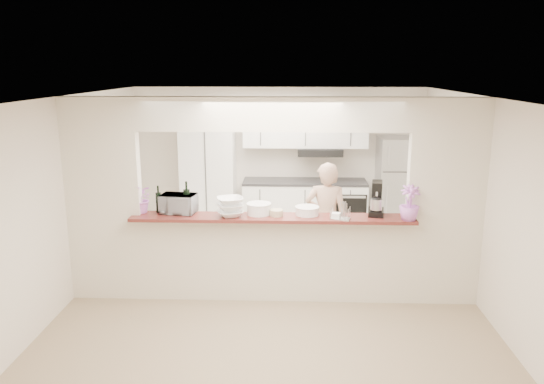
# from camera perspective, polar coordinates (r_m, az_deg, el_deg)

# --- Properties ---
(floor) EXTENTS (6.00, 6.00, 0.00)m
(floor) POSITION_cam_1_polar(r_m,az_deg,el_deg) (6.78, 0.04, -11.39)
(floor) COLOR #9D836A
(floor) RESTS_ON ground
(tile_overlay) EXTENTS (5.00, 2.90, 0.01)m
(tile_overlay) POSITION_cam_1_polar(r_m,az_deg,el_deg) (8.21, 0.46, -6.83)
(tile_overlay) COLOR silver
(tile_overlay) RESTS_ON floor
(partition) EXTENTS (5.00, 0.15, 2.50)m
(partition) POSITION_cam_1_polar(r_m,az_deg,el_deg) (6.31, 0.04, 0.94)
(partition) COLOR silver
(partition) RESTS_ON floor
(bar_counter) EXTENTS (3.40, 0.38, 1.09)m
(bar_counter) POSITION_cam_1_polar(r_m,az_deg,el_deg) (6.56, 0.04, -6.83)
(bar_counter) COLOR silver
(bar_counter) RESTS_ON floor
(kitchen_cabinets) EXTENTS (3.15, 0.62, 2.25)m
(kitchen_cabinets) POSITION_cam_1_polar(r_m,az_deg,el_deg) (9.08, -0.47, 1.51)
(kitchen_cabinets) COLOR white
(kitchen_cabinets) RESTS_ON floor
(refrigerator) EXTENTS (0.75, 0.70, 1.70)m
(refrigerator) POSITION_cam_1_polar(r_m,az_deg,el_deg) (9.21, 13.55, 0.50)
(refrigerator) COLOR #B1B1B6
(refrigerator) RESTS_ON floor
(flower_left) EXTENTS (0.32, 0.28, 0.35)m
(flower_left) POSITION_cam_1_polar(r_m,az_deg,el_deg) (6.66, -13.84, -0.71)
(flower_left) COLOR #D470BB
(flower_left) RESTS_ON bar_counter
(wine_bottle_a) EXTENTS (0.08, 0.08, 0.39)m
(wine_bottle_a) POSITION_cam_1_polar(r_m,az_deg,el_deg) (6.55, -9.15, -0.91)
(wine_bottle_a) COLOR black
(wine_bottle_a) RESTS_ON bar_counter
(wine_bottle_b) EXTENTS (0.07, 0.07, 0.33)m
(wine_bottle_b) POSITION_cam_1_polar(r_m,az_deg,el_deg) (6.64, -12.11, -1.06)
(wine_bottle_b) COLOR black
(wine_bottle_b) RESTS_ON bar_counter
(toaster_oven) EXTENTS (0.45, 0.34, 0.23)m
(toaster_oven) POSITION_cam_1_polar(r_m,az_deg,el_deg) (6.56, -10.03, -1.25)
(toaster_oven) COLOR #A7A8AC
(toaster_oven) RESTS_ON bar_counter
(serving_bowls) EXTENTS (0.39, 0.39, 0.23)m
(serving_bowls) POSITION_cam_1_polar(r_m,az_deg,el_deg) (6.33, -4.53, -1.64)
(serving_bowls) COLOR white
(serving_bowls) RESTS_ON bar_counter
(plate_stack_a) EXTENTS (0.30, 0.30, 0.14)m
(plate_stack_a) POSITION_cam_1_polar(r_m,az_deg,el_deg) (6.42, -1.42, -1.81)
(plate_stack_a) COLOR white
(plate_stack_a) RESTS_ON bar_counter
(plate_stack_b) EXTENTS (0.29, 0.29, 0.10)m
(plate_stack_b) POSITION_cam_1_polar(r_m,az_deg,el_deg) (6.42, 3.81, -2.01)
(plate_stack_b) COLOR white
(plate_stack_b) RESTS_ON bar_counter
(red_bowl) EXTENTS (0.14, 0.14, 0.07)m
(red_bowl) POSITION_cam_1_polar(r_m,az_deg,el_deg) (6.48, -1.26, -2.01)
(red_bowl) COLOR maroon
(red_bowl) RESTS_ON bar_counter
(tan_bowl) EXTENTS (0.16, 0.16, 0.07)m
(tan_bowl) POSITION_cam_1_polar(r_m,az_deg,el_deg) (6.36, 0.48, -2.24)
(tan_bowl) COLOR tan
(tan_bowl) RESTS_ON bar_counter
(utensil_caddy) EXTENTS (0.26, 0.19, 0.22)m
(utensil_caddy) POSITION_cam_1_polar(r_m,az_deg,el_deg) (6.25, 7.34, -2.12)
(utensil_caddy) COLOR silver
(utensil_caddy) RESTS_ON bar_counter
(stand_mixer) EXTENTS (0.22, 0.31, 0.42)m
(stand_mixer) POSITION_cam_1_polar(r_m,az_deg,el_deg) (6.49, 11.18, -0.82)
(stand_mixer) COLOR black
(stand_mixer) RESTS_ON bar_counter
(flower_right) EXTENTS (0.25, 0.25, 0.41)m
(flower_right) POSITION_cam_1_polar(r_m,az_deg,el_deg) (6.35, 14.58, -1.13)
(flower_right) COLOR #BF66B8
(flower_right) RESTS_ON bar_counter
(person) EXTENTS (0.62, 0.45, 1.59)m
(person) POSITION_cam_1_polar(r_m,az_deg,el_deg) (7.26, 5.85, -3.05)
(person) COLOR tan
(person) RESTS_ON floor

